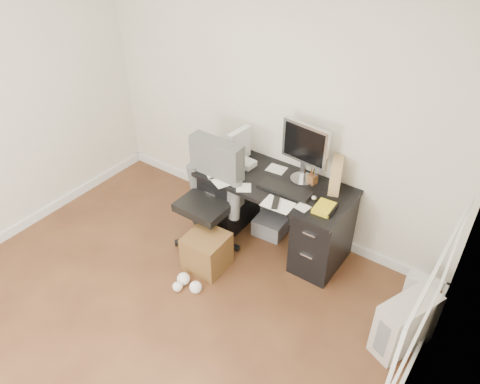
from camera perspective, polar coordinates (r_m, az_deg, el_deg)
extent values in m
plane|color=#432315|center=(4.21, -12.38, -16.47)|extent=(4.00, 4.00, 0.00)
cube|color=silver|center=(4.56, 3.75, 10.83)|extent=(4.00, 0.02, 2.70)
cube|color=silver|center=(2.47, 19.06, -18.49)|extent=(0.02, 4.00, 2.70)
cube|color=silver|center=(5.23, 3.12, -2.22)|extent=(4.00, 0.03, 0.10)
cube|color=silver|center=(5.46, -27.14, -5.01)|extent=(0.03, 4.00, 0.10)
cube|color=black|center=(4.47, 4.29, 1.09)|extent=(1.50, 0.70, 0.04)
cube|color=black|center=(4.94, -1.32, -0.36)|extent=(0.40, 0.60, 0.71)
cube|color=black|center=(4.51, 10.04, -5.16)|extent=(0.40, 0.60, 0.71)
cube|color=black|center=(4.87, 6.20, 0.24)|extent=(0.70, 0.03, 0.51)
cube|color=black|center=(4.34, 5.48, 0.30)|extent=(0.51, 0.20, 0.03)
sphere|color=#B2B2B6|center=(4.24, 8.99, -0.75)|extent=(0.06, 0.06, 0.05)
cylinder|color=#16289A|center=(4.71, -2.37, 4.89)|extent=(0.10, 0.10, 0.20)
cube|color=silver|center=(4.69, -0.11, 5.72)|extent=(0.16, 0.30, 0.34)
cube|color=tan|center=(4.36, 11.64, 2.01)|extent=(0.21, 0.29, 0.30)
cube|color=yellow|center=(4.15, 10.29, -1.94)|extent=(0.18, 0.22, 0.04)
cube|color=beige|center=(4.07, 19.48, -14.93)|extent=(0.41, 0.56, 0.51)
cube|color=silver|center=(4.45, 21.06, -11.43)|extent=(0.27, 0.19, 0.36)
cube|color=#503218|center=(4.53, -4.07, -7.24)|extent=(0.39, 0.39, 0.37)
cube|color=slate|center=(4.95, 3.67, -4.19)|extent=(0.33, 0.28, 0.19)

